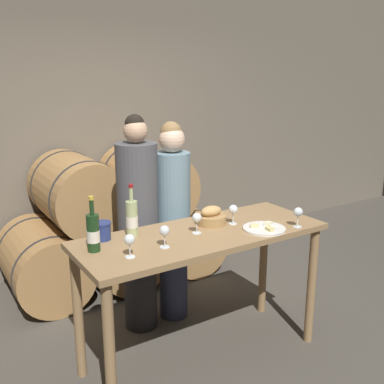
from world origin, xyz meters
TOP-DOWN VIEW (x-y plane):
  - ground_plane at (0.00, 0.00)m, footprint 10.00×10.00m
  - stone_wall_back at (0.00, 2.11)m, footprint 10.00×0.12m
  - barrel_stack at (0.00, 1.52)m, footprint 2.07×0.94m
  - tasting_table at (0.00, 0.00)m, footprint 1.71×0.65m
  - person_left at (-0.18, 0.61)m, footprint 0.31×0.31m
  - person_right at (0.13, 0.61)m, footprint 0.28×0.28m
  - wine_bottle_red at (-0.73, 0.08)m, footprint 0.08×0.08m
  - wine_bottle_white at (-0.42, 0.19)m, footprint 0.08×0.08m
  - blue_crock at (-0.61, 0.24)m, footprint 0.12×0.12m
  - bread_basket at (0.15, 0.11)m, footprint 0.21×0.21m
  - cheese_plate at (0.38, -0.18)m, footprint 0.29×0.29m
  - wine_glass_far_left at (-0.59, -0.12)m, footprint 0.06×0.06m
  - wine_glass_left at (-0.34, -0.10)m, footprint 0.06×0.06m
  - wine_glass_center at (-0.04, 0.01)m, footprint 0.06×0.06m
  - wine_glass_right at (0.28, 0.03)m, footprint 0.06×0.06m
  - wine_glass_far_right at (0.61, -0.26)m, footprint 0.06×0.06m

SIDE VIEW (x-z plane):
  - ground_plane at x=0.00m, z-range 0.00..0.00m
  - barrel_stack at x=0.00m, z-range -0.07..1.21m
  - tasting_table at x=0.00m, z-range 0.34..1.28m
  - person_right at x=0.13m, z-range 0.04..1.67m
  - person_left at x=-0.18m, z-range 0.02..1.72m
  - cheese_plate at x=0.38m, z-range 0.94..0.98m
  - bread_basket at x=0.15m, z-range 0.93..1.06m
  - blue_crock at x=-0.61m, z-range 0.95..1.07m
  - wine_glass_far_left at x=-0.59m, z-range 0.98..1.12m
  - wine_glass_left at x=-0.34m, z-range 0.98..1.12m
  - wine_glass_center at x=-0.04m, z-range 0.98..1.12m
  - wine_glass_right at x=0.28m, z-range 0.98..1.12m
  - wine_glass_far_right at x=0.61m, z-range 0.98..1.12m
  - wine_bottle_red at x=-0.73m, z-range 0.89..1.23m
  - wine_bottle_white at x=-0.42m, z-range 0.89..1.24m
  - stone_wall_back at x=0.00m, z-range 0.00..3.20m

